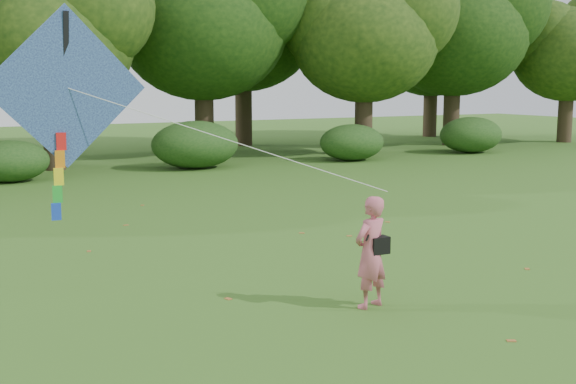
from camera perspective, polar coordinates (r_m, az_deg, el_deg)
name	(u,v)px	position (r m, az deg, el deg)	size (l,w,h in m)	color
ground	(418,296)	(11.78, 10.21, -8.10)	(100.00, 100.00, 0.00)	#265114
man_kite_flyer	(371,252)	(10.91, 6.55, -4.74)	(0.62, 0.41, 1.70)	#C45C6F
crossbody_bag	(378,244)	(10.92, 7.15, -4.13)	(0.43, 0.20, 0.69)	black
flying_kite	(67,91)	(11.10, -17.09, 7.65)	(5.37, 2.42, 3.15)	#266AA6
tree_line	(124,30)	(32.96, -12.84, 12.35)	(54.70, 15.30, 9.48)	#3A2D1E
shrub_band	(102,152)	(27.30, -14.45, 3.12)	(39.15, 3.22, 1.88)	#264919
fallen_leaves	(321,249)	(14.72, 2.59, -4.55)	(9.30, 13.43, 0.01)	#955928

